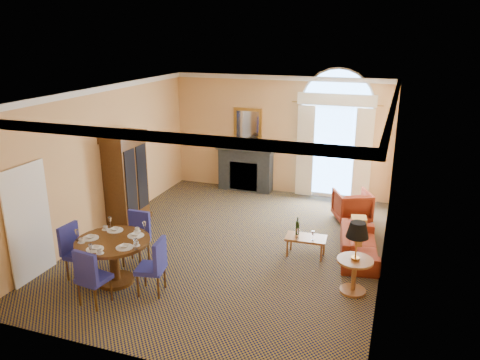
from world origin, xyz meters
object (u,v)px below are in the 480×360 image
(sofa, at_px, (359,244))
(coffee_table, at_px, (305,238))
(armoire, at_px, (126,181))
(side_table, at_px, (356,249))
(dining_table, at_px, (113,251))
(armchair, at_px, (352,206))

(sofa, relative_size, coffee_table, 2.18)
(armoire, relative_size, coffee_table, 2.61)
(sofa, xyz_separation_m, coffee_table, (-1.02, -0.34, 0.13))
(armoire, distance_m, side_table, 5.50)
(dining_table, distance_m, sofa, 4.73)
(armoire, xyz_separation_m, dining_table, (1.26, -2.45, -0.43))
(armoire, relative_size, sofa, 1.20)
(armchair, distance_m, coffee_table, 2.28)
(dining_table, distance_m, side_table, 4.20)
(armoire, bearing_deg, dining_table, -62.81)
(sofa, bearing_deg, armchair, 2.85)
(armoire, xyz_separation_m, side_table, (5.32, -1.38, -0.22))
(armchair, height_order, coffee_table, coffee_table)
(armoire, distance_m, dining_table, 2.79)
(armchair, bearing_deg, side_table, 72.33)
(sofa, xyz_separation_m, side_table, (0.05, -1.42, 0.55))
(dining_table, relative_size, armchair, 1.62)
(armoire, height_order, armchair, armoire)
(side_table, bearing_deg, coffee_table, 134.86)
(sofa, relative_size, side_table, 1.41)
(coffee_table, xyz_separation_m, side_table, (1.07, -1.08, 0.42))
(sofa, xyz_separation_m, armchair, (-0.35, 1.84, 0.11))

